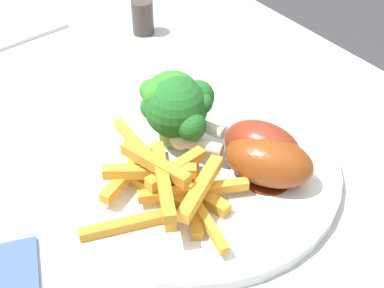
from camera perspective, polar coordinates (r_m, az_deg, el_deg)
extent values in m
cube|color=#B7B7BC|center=(0.52, -7.14, -2.50)|extent=(0.92, 0.68, 0.03)
cylinder|color=gray|center=(1.12, -2.73, 1.03)|extent=(0.06, 0.06, 0.67)
cylinder|color=silver|center=(0.49, 0.00, -2.35)|extent=(0.28, 0.28, 0.01)
cylinder|color=#77BC47|center=(0.50, -2.12, 1.86)|extent=(0.02, 0.02, 0.02)
sphere|color=#318427|center=(0.48, -2.21, 4.99)|extent=(0.06, 0.06, 0.06)
sphere|color=#318427|center=(0.48, -4.41, 5.80)|extent=(0.02, 0.02, 0.02)
sphere|color=#318427|center=(0.47, -4.17, 5.43)|extent=(0.02, 0.02, 0.02)
sphere|color=#318427|center=(0.50, -3.54, 5.45)|extent=(0.03, 0.03, 0.03)
sphere|color=#318427|center=(0.49, -0.22, 4.65)|extent=(0.03, 0.03, 0.03)
sphere|color=#318427|center=(0.48, -0.33, 5.22)|extent=(0.02, 0.02, 0.02)
cylinder|color=#7EB25B|center=(0.50, -1.72, 1.05)|extent=(0.02, 0.02, 0.02)
sphere|color=#206224|center=(0.48, -1.80, 4.18)|extent=(0.06, 0.06, 0.06)
sphere|color=#206224|center=(0.46, -0.09, 2.08)|extent=(0.03, 0.03, 0.03)
sphere|color=#206224|center=(0.48, -4.41, 4.14)|extent=(0.02, 0.02, 0.02)
sphere|color=#206224|center=(0.48, 0.67, 5.35)|extent=(0.03, 0.03, 0.03)
sphere|color=#206224|center=(0.47, 1.17, 4.60)|extent=(0.02, 0.02, 0.02)
sphere|color=#206224|center=(0.48, 0.56, 3.72)|extent=(0.02, 0.02, 0.02)
cylinder|color=#82B54C|center=(0.50, -2.75, 1.15)|extent=(0.02, 0.02, 0.02)
sphere|color=#1F692A|center=(0.48, -2.84, 3.64)|extent=(0.04, 0.04, 0.04)
sphere|color=#1F692A|center=(0.49, -2.94, 5.22)|extent=(0.01, 0.01, 0.01)
sphere|color=#1F692A|center=(0.49, -1.81, 4.27)|extent=(0.02, 0.02, 0.02)
sphere|color=#1F692A|center=(0.47, -1.51, 3.14)|extent=(0.02, 0.02, 0.02)
sphere|color=#1F692A|center=(0.49, -1.83, 4.43)|extent=(0.02, 0.02, 0.02)
sphere|color=#1F692A|center=(0.49, -2.15, 4.21)|extent=(0.02, 0.02, 0.02)
sphere|color=#1F692A|center=(0.48, -1.15, 3.21)|extent=(0.02, 0.02, 0.02)
cube|color=gold|center=(0.45, -3.94, -5.15)|extent=(0.07, 0.04, 0.01)
cube|color=orange|center=(0.45, -1.30, -4.36)|extent=(0.11, 0.04, 0.01)
cube|color=gold|center=(0.45, -3.70, -4.89)|extent=(0.10, 0.05, 0.01)
cube|color=gold|center=(0.44, -4.79, -3.08)|extent=(0.05, 0.07, 0.01)
cube|color=orange|center=(0.42, 0.99, -7.48)|extent=(0.09, 0.02, 0.01)
cube|color=gold|center=(0.45, -7.31, -3.34)|extent=(0.04, 0.07, 0.01)
cube|color=#C38425|center=(0.43, -4.19, -2.20)|extent=(0.07, 0.03, 0.01)
cube|color=#C18225|center=(0.41, -3.26, -4.11)|extent=(0.08, 0.04, 0.01)
cube|color=gold|center=(0.44, 0.19, -5.22)|extent=(0.05, 0.09, 0.01)
cube|color=#C18225|center=(0.42, -7.67, -9.05)|extent=(0.03, 0.07, 0.01)
cube|color=#C08125|center=(0.44, 0.36, -5.96)|extent=(0.08, 0.05, 0.01)
cube|color=gold|center=(0.44, -1.81, -2.76)|extent=(0.02, 0.06, 0.01)
cube|color=gold|center=(0.47, -5.89, -0.73)|extent=(0.10, 0.01, 0.01)
cube|color=gold|center=(0.42, 1.00, -4.91)|extent=(0.05, 0.07, 0.01)
cylinder|color=#5A210B|center=(0.47, 8.38, -3.80)|extent=(0.04, 0.04, 0.00)
ellipsoid|color=brown|center=(0.46, 8.62, -1.89)|extent=(0.09, 0.09, 0.04)
cylinder|color=beige|center=(0.47, 1.00, -0.12)|extent=(0.04, 0.03, 0.01)
sphere|color=silver|center=(0.48, -1.32, 0.48)|extent=(0.02, 0.02, 0.02)
cylinder|color=#59190F|center=(0.48, 7.67, -2.37)|extent=(0.04, 0.04, 0.00)
ellipsoid|color=maroon|center=(0.47, 7.90, -0.32)|extent=(0.09, 0.07, 0.05)
cylinder|color=beige|center=(0.49, 1.38, 2.01)|extent=(0.04, 0.03, 0.01)
sphere|color=silver|center=(0.50, -0.70, 2.82)|extent=(0.02, 0.02, 0.02)
cube|color=silver|center=(0.73, -20.33, 10.30)|extent=(0.04, 0.19, 0.00)
cylinder|color=#423833|center=(0.72, -5.56, 13.99)|extent=(0.03, 0.03, 0.05)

